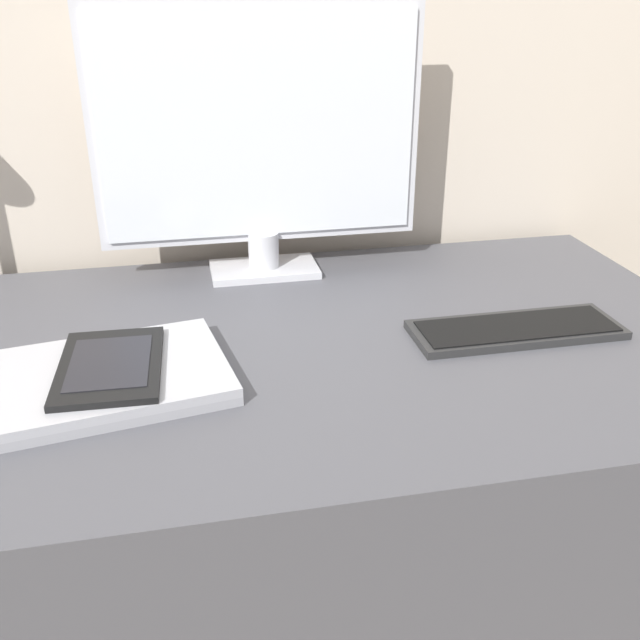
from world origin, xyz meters
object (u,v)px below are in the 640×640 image
(keyboard, at_px, (516,329))
(ereader, at_px, (110,365))
(monitor, at_px, (259,139))
(laptop, at_px, (92,381))

(keyboard, bearing_deg, ereader, -176.51)
(monitor, distance_m, ereader, 0.49)
(laptop, bearing_deg, ereader, 9.83)
(laptop, xyz_separation_m, ereader, (0.02, 0.00, 0.02))
(monitor, relative_size, laptop, 1.50)
(keyboard, distance_m, ereader, 0.58)
(monitor, relative_size, ereader, 2.77)
(ereader, bearing_deg, monitor, 55.88)
(monitor, distance_m, laptop, 0.51)
(keyboard, xyz_separation_m, laptop, (-0.60, -0.04, 0.01))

